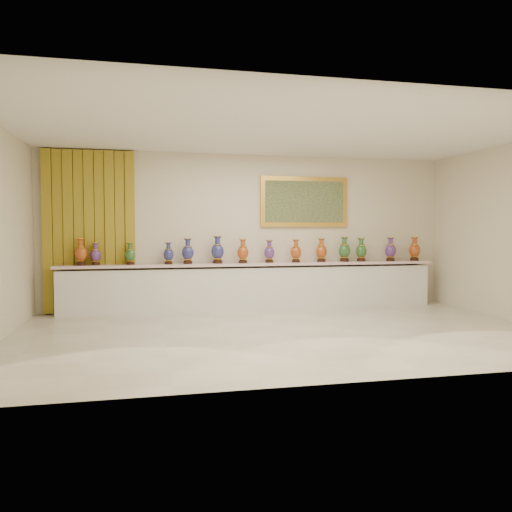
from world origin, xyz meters
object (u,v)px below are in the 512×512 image
Objects in this scene: vase_0 at (81,253)px; counter at (254,287)px; vase_2 at (130,255)px; vase_1 at (96,255)px.

counter is at bearing 0.84° from vase_0.
vase_0 is at bearing -179.70° from vase_2.
counter is 17.83× the size of vase_2.
vase_1 is (-2.91, -0.01, 0.65)m from counter.
counter is 17.91× the size of vase_1.
vase_0 is 0.85m from vase_2.
counter is at bearing 1.04° from vase_2.
vase_0 is 1.19× the size of vase_2.
vase_2 reaches higher than vase_1.
vase_1 is 0.61m from vase_2.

